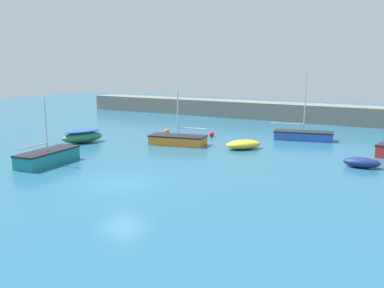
{
  "coord_description": "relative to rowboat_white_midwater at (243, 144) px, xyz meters",
  "views": [
    {
      "loc": [
        14.62,
        -17.08,
        6.22
      ],
      "look_at": [
        -0.52,
        8.15,
        0.82
      ],
      "focal_mm": 40.0,
      "sensor_mm": 36.0,
      "label": 1
    }
  ],
  "objects": [
    {
      "name": "ground_plane",
      "position": [
        -1.59,
        -12.19,
        -0.45
      ],
      "size": [
        120.0,
        120.0,
        0.2
      ],
      "primitive_type": "cube",
      "color": "#235B7A"
    },
    {
      "name": "harbor_breakwater",
      "position": [
        -1.59,
        18.6,
        0.64
      ],
      "size": [
        58.43,
        3.52,
        1.97
      ],
      "primitive_type": "cube",
      "color": "slate",
      "rests_on": "ground_plane"
    },
    {
      "name": "rowboat_white_midwater",
      "position": [
        0.0,
        0.0,
        0.0
      ],
      "size": [
        2.89,
        3.11,
        0.69
      ],
      "rotation": [
        0.0,
        0.0,
        4.05
      ],
      "color": "yellow",
      "rests_on": "ground_plane"
    },
    {
      "name": "sailboat_twin_hulled",
      "position": [
        -5.23,
        -1.04,
        0.05
      ],
      "size": [
        4.76,
        2.73,
        4.31
      ],
      "rotation": [
        0.0,
        0.0,
        3.35
      ],
      "color": "orange",
      "rests_on": "ground_plane"
    },
    {
      "name": "rowboat_with_red_cover",
      "position": [
        -12.45,
        -4.31,
        0.19
      ],
      "size": [
        2.63,
        3.75,
        1.06
      ],
      "rotation": [
        0.0,
        0.0,
        1.2
      ],
      "color": "#287A4C",
      "rests_on": "ground_plane"
    },
    {
      "name": "dinghy_near_pier",
      "position": [
        8.77,
        -1.72,
        -0.03
      ],
      "size": [
        2.28,
        1.31,
        0.64
      ],
      "rotation": [
        0.0,
        0.0,
        3.24
      ],
      "color": "navy",
      "rests_on": "ground_plane"
    },
    {
      "name": "sailboat_short_mast",
      "position": [
        -8.67,
        -11.08,
        0.12
      ],
      "size": [
        2.2,
        4.7,
        4.29
      ],
      "rotation": [
        0.0,
        0.0,
        1.71
      ],
      "color": "teal",
      "rests_on": "ground_plane"
    },
    {
      "name": "sailboat_tall_mast",
      "position": [
        2.72,
        6.32,
        0.06
      ],
      "size": [
        5.27,
        2.76,
        5.81
      ],
      "rotation": [
        0.0,
        0.0,
        0.23
      ],
      "color": "#2D56B7",
      "rests_on": "ground_plane"
    },
    {
      "name": "mooring_buoy_orange",
      "position": [
        -9.01,
        2.93,
        -0.1
      ],
      "size": [
        0.49,
        0.49,
        0.49
      ],
      "primitive_type": "sphere",
      "color": "orange",
      "rests_on": "ground_plane"
    },
    {
      "name": "mooring_buoy_red",
      "position": [
        -4.76,
        3.76,
        -0.12
      ],
      "size": [
        0.44,
        0.44,
        0.44
      ],
      "primitive_type": "sphere",
      "color": "red",
      "rests_on": "ground_plane"
    }
  ]
}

